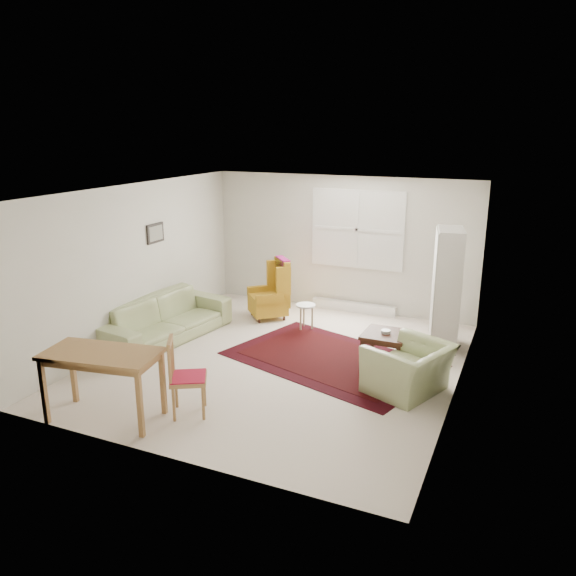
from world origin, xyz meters
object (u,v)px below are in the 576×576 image
at_px(stool, 306,317).
at_px(coffee_table, 385,349).
at_px(sofa, 164,311).
at_px(cabinet, 447,289).
at_px(desk_chair, 188,377).
at_px(desk, 104,385).
at_px(wingback_chair, 268,289).
at_px(armchair, 409,364).

bearing_deg(stool, coffee_table, -30.86).
bearing_deg(coffee_table, sofa, -173.98).
relative_size(cabinet, desk_chair, 1.94).
xyz_separation_m(desk, desk_chair, (0.84, 0.49, 0.06)).
height_order(wingback_chair, stool, wingback_chair).
xyz_separation_m(sofa, desk, (0.92, -2.45, -0.05)).
relative_size(stool, desk, 0.33).
height_order(armchair, desk, desk).
height_order(sofa, wingback_chair, wingback_chair).
xyz_separation_m(coffee_table, stool, (-1.63, 0.97, -0.03)).
distance_m(sofa, coffee_table, 3.58).
height_order(sofa, cabinet, cabinet).
bearing_deg(desk_chair, wingback_chair, -18.90).
height_order(sofa, coffee_table, sofa).
height_order(armchair, desk_chair, desk_chair).
relative_size(armchair, stool, 2.27).
relative_size(armchair, desk_chair, 1.04).
relative_size(armchair, coffee_table, 1.62).
distance_m(sofa, wingback_chair, 1.94).
height_order(cabinet, desk, cabinet).
xyz_separation_m(wingback_chair, desk, (-0.16, -4.06, -0.12)).
distance_m(cabinet, desk, 5.15).
bearing_deg(stool, cabinet, 3.43).
bearing_deg(desk, wingback_chair, 87.69).
bearing_deg(stool, desk_chair, -92.89).
relative_size(wingback_chair, coffee_table, 1.75).
bearing_deg(desk, sofa, 110.51).
height_order(desk, desk_chair, desk_chair).
bearing_deg(desk, coffee_table, 46.95).
xyz_separation_m(wingback_chair, desk_chair, (0.68, -3.57, -0.06)).
distance_m(wingback_chair, desk_chair, 3.63).
xyz_separation_m(sofa, stool, (1.92, 1.35, -0.25)).
bearing_deg(desk_chair, coffee_table, -67.29).
distance_m(desk, desk_chair, 0.98).
bearing_deg(stool, desk, -104.87).
xyz_separation_m(coffee_table, desk, (-2.64, -2.82, 0.17)).
distance_m(stool, cabinet, 2.39).
relative_size(armchair, desk, 0.76).
bearing_deg(cabinet, stool, 171.69).
distance_m(armchair, coffee_table, 0.85).
bearing_deg(desk, stool, 75.13).
height_order(stool, desk, desk).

